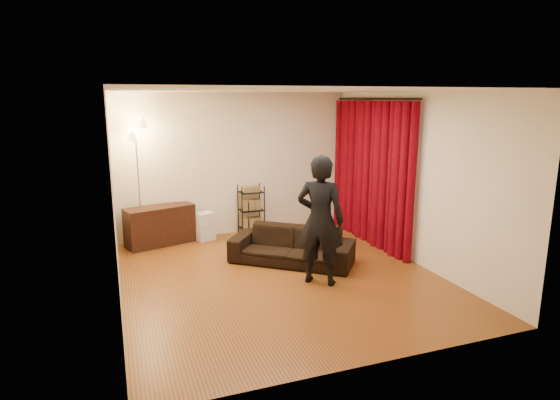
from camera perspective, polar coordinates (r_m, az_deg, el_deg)
name	(u,v)px	position (r m, az deg, el deg)	size (l,w,h in m)	color
floor	(281,277)	(7.03, 0.07, -9.35)	(5.00, 5.00, 0.00)	brown
ceiling	(281,90)	(6.53, 0.07, 13.22)	(5.00, 5.00, 0.00)	white
wall_back	(236,164)	(9.01, -5.38, 4.34)	(5.00, 5.00, 0.00)	beige
wall_front	(372,235)	(4.45, 11.16, -4.25)	(5.00, 5.00, 0.00)	beige
wall_left	(113,199)	(6.27, -19.65, 0.10)	(5.00, 5.00, 0.00)	beige
wall_right	(414,178)	(7.70, 16.02, 2.54)	(5.00, 5.00, 0.00)	beige
curtain_rod	(374,99)	(8.48, 11.45, 11.99)	(0.04, 0.04, 2.65)	black
curtain	(370,173)	(8.58, 10.96, 3.25)	(0.22, 2.65, 2.55)	#62020F
sofa	(292,246)	(7.51, 1.44, -5.61)	(1.94, 0.76, 0.57)	black
person	(320,220)	(6.57, 4.92, -2.48)	(0.67, 0.44, 1.85)	black
media_cabinet	(160,225)	(8.69, -14.41, -3.02)	(1.21, 0.45, 0.70)	#32190F
storage_boxes	(205,226)	(8.79, -9.12, -3.19)	(0.32, 0.26, 0.53)	silver
wire_shelf	(251,210)	(9.02, -3.54, -1.22)	(0.44, 0.31, 0.97)	black
floor_lamp	(139,186)	(8.44, -16.86, 1.66)	(0.40, 0.40, 2.22)	silver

